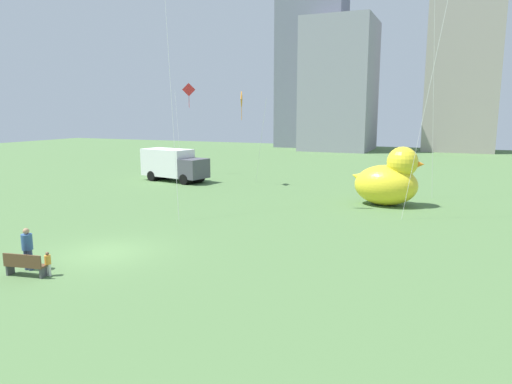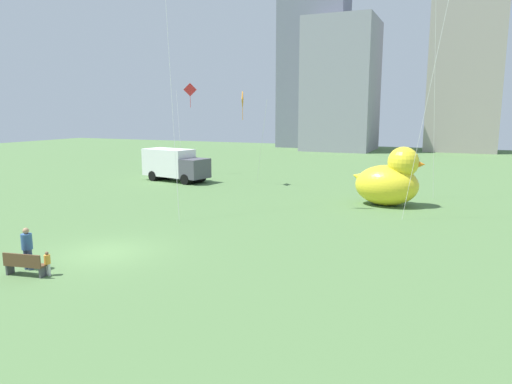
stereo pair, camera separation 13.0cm
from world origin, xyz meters
The scene contains 9 objects.
ground_plane centered at (0.00, 0.00, 0.00)m, with size 140.00×140.00×0.00m, color #507341.
park_bench centered at (-0.74, -3.53, 0.47)m, with size 1.66×0.73×0.90m.
person_adult centered at (-1.24, -2.93, 0.93)m, with size 0.41×0.41×1.69m.
person_child centered at (0.00, -3.12, 0.52)m, with size 0.23×0.23×0.94m.
giant_inflatable_duck centered at (9.91, 15.85, 1.67)m, with size 4.73×3.04×3.92m.
box_truck centered at (-9.25, 19.42, 1.45)m, with size 6.61×3.42×2.85m.
city_skyline centered at (0.33, 62.97, 12.35)m, with size 34.87×15.91×29.69m.
kite_orange centered at (-2.51, 19.70, 6.91)m, with size 2.58×2.93×7.80m.
kite_red centered at (-10.30, 23.91, 7.96)m, with size 2.18×2.01×8.90m.
Camera 2 is at (13.94, -15.25, 6.11)m, focal length 32.38 mm.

